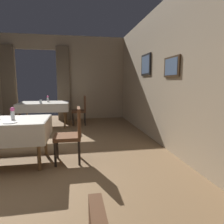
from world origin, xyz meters
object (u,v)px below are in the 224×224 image
at_px(dining_table_mid, 9,126).
at_px(chair_far_right, 81,109).
at_px(dining_table_far, 44,105).
at_px(glass_far_b, 41,102).
at_px(chair_mid_right, 72,132).
at_px(flower_vase_mid, 13,113).
at_px(plate_mid_b, 10,122).
at_px(flower_vase_far, 48,98).

bearing_deg(dining_table_mid, chair_far_right, 67.50).
xyz_separation_m(dining_table_far, glass_far_b, (-0.05, -0.33, 0.14)).
bearing_deg(dining_table_far, chair_mid_right, -73.52).
distance_m(dining_table_mid, flower_vase_mid, 0.23).
xyz_separation_m(plate_mid_b, flower_vase_far, (0.10, 3.39, 0.10)).
xyz_separation_m(dining_table_mid, chair_far_right, (1.24, 2.99, -0.12)).
relative_size(dining_table_mid, glass_far_b, 11.50).
bearing_deg(glass_far_b, chair_far_right, 18.55).
bearing_deg(dining_table_far, plate_mid_b, -90.32).
bearing_deg(chair_mid_right, glass_far_b, 109.30).
bearing_deg(flower_vase_far, dining_table_mid, -93.67).
bearing_deg(plate_mid_b, dining_table_far, 89.68).
bearing_deg(chair_mid_right, chair_far_right, 85.56).
bearing_deg(chair_far_right, dining_table_far, -176.63).
height_order(plate_mid_b, flower_vase_far, flower_vase_far).
height_order(chair_mid_right, flower_vase_mid, flower_vase_mid).
relative_size(flower_vase_mid, glass_far_b, 1.90).
distance_m(chair_mid_right, flower_vase_far, 3.30).
height_order(chair_mid_right, chair_far_right, same).
bearing_deg(chair_mid_right, flower_vase_far, 104.11).
height_order(dining_table_far, plate_mid_b, plate_mid_b).
xyz_separation_m(chair_mid_right, flower_vase_far, (-0.80, 3.18, 0.34)).
bearing_deg(glass_far_b, plate_mid_b, -89.39).
height_order(dining_table_far, glass_far_b, glass_far_b).
bearing_deg(chair_far_right, flower_vase_mid, -111.60).
relative_size(chair_far_right, glass_far_b, 8.69).
relative_size(chair_mid_right, chair_far_right, 1.00).
relative_size(chair_far_right, plate_mid_b, 4.70).
relative_size(dining_table_far, plate_mid_b, 7.43).
bearing_deg(plate_mid_b, glass_far_b, 90.61).
height_order(dining_table_mid, dining_table_far, same).
distance_m(dining_table_far, chair_far_right, 1.13).
bearing_deg(dining_table_mid, chair_mid_right, -3.68).
xyz_separation_m(flower_vase_mid, glass_far_b, (0.01, 2.58, -0.06)).
height_order(dining_table_far, flower_vase_far, flower_vase_far).
distance_m(flower_vase_mid, plate_mid_b, 0.30).
xyz_separation_m(chair_mid_right, flower_vase_mid, (-0.94, 0.08, 0.34)).
bearing_deg(dining_table_far, flower_vase_far, 67.52).
bearing_deg(plate_mid_b, chair_mid_right, 12.84).
xyz_separation_m(dining_table_mid, flower_vase_far, (0.20, 3.12, 0.22)).
xyz_separation_m(dining_table_far, chair_mid_right, (0.88, -2.98, -0.15)).
relative_size(dining_table_far, flower_vase_mid, 7.22).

